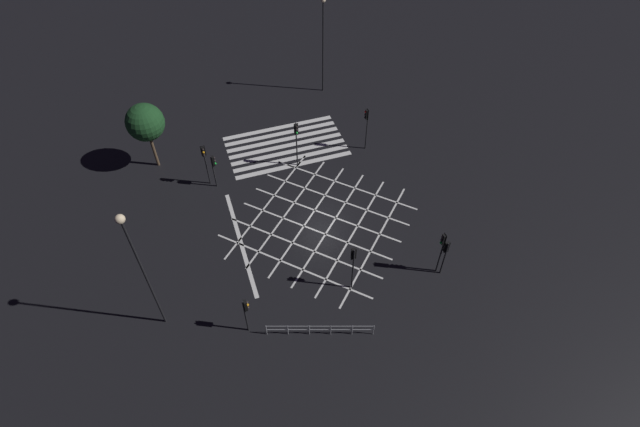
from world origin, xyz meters
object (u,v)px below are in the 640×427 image
traffic_light_sw_main (367,121)px  traffic_light_se_cross (205,158)px  traffic_light_nw_cross (445,251)px  street_lamp_west (323,35)px  traffic_light_median_north (353,261)px  traffic_light_se_main (214,165)px  street_tree_near (145,123)px  traffic_light_median_south (297,136)px  street_lamp_east (135,254)px  traffic_light_nw_main (442,246)px  traffic_light_ne_main (246,310)px

traffic_light_sw_main → traffic_light_se_cross: (13.79, 0.12, -0.11)m
traffic_light_nw_cross → street_lamp_west: bearing=1.5°
traffic_light_median_north → street_lamp_west: bearing=-14.0°
traffic_light_nw_cross → traffic_light_sw_main: bearing=0.2°
traffic_light_se_main → street_tree_near: 6.44m
traffic_light_se_cross → traffic_light_se_main: (-0.55, 0.42, -0.59)m
traffic_light_median_north → street_tree_near: bearing=33.6°
traffic_light_median_south → street_lamp_west: size_ratio=0.47×
street_lamp_east → street_lamp_west: size_ratio=1.10×
traffic_light_nw_main → traffic_light_se_main: size_ratio=1.26×
traffic_light_ne_main → traffic_light_median_south: traffic_light_median_south is taller
traffic_light_se_main → traffic_light_nw_main: bearing=-46.0°
traffic_light_median_south → traffic_light_sw_main: 6.27m
traffic_light_median_south → street_tree_near: 12.08m
traffic_light_median_north → traffic_light_ne_main: size_ratio=1.23×
traffic_light_median_south → traffic_light_sw_main: size_ratio=1.06×
traffic_light_sw_main → traffic_light_se_cross: traffic_light_sw_main is taller
traffic_light_se_cross → traffic_light_median_south: bearing=89.1°
traffic_light_median_north → street_lamp_east: size_ratio=0.40×
street_lamp_west → street_tree_near: 18.13m
traffic_light_se_main → traffic_light_se_cross: bearing=142.5°
traffic_light_nw_cross → traffic_light_se_cross: (13.83, -14.03, 0.54)m
traffic_light_sw_main → traffic_light_nw_main: (0.24, 14.00, -0.11)m
traffic_light_sw_main → traffic_light_se_main: bearing=2.3°
traffic_light_ne_main → traffic_light_sw_main: 19.89m
traffic_light_se_main → street_tree_near: (4.37, -4.19, 2.21)m
traffic_light_se_main → traffic_light_sw_main: bearing=2.3°
traffic_light_median_north → traffic_light_nw_main: (-6.12, 0.69, -0.07)m
traffic_light_median_south → street_lamp_west: (-5.66, -9.96, 2.84)m
traffic_light_sw_main → street_tree_near: street_tree_near is taller
traffic_light_median_south → traffic_light_sw_main: traffic_light_median_south is taller
traffic_light_sw_main → street_tree_near: bearing=-11.7°
traffic_light_median_north → traffic_light_nw_main: bearing=-96.4°
traffic_light_nw_cross → traffic_light_sw_main: traffic_light_sw_main is taller
traffic_light_median_north → traffic_light_nw_cross: bearing=-97.5°
traffic_light_median_south → street_lamp_east: bearing=-47.1°
traffic_light_nw_cross → traffic_light_sw_main: 14.17m
traffic_light_ne_main → traffic_light_nw_main: 13.55m
traffic_light_se_main → street_lamp_east: bearing=-116.2°
traffic_light_sw_main → street_tree_near: 18.05m
traffic_light_nw_main → traffic_light_se_main: traffic_light_nw_main is taller
street_lamp_west → street_tree_near: (17.02, 6.07, -1.49)m
traffic_light_median_south → traffic_light_nw_main: 15.01m
traffic_light_median_south → street_tree_near: bearing=-108.9°
traffic_light_ne_main → street_lamp_west: 27.66m
street_lamp_east → traffic_light_se_cross: bearing=-113.2°
traffic_light_sw_main → street_lamp_east: (18.88, 11.99, 4.26)m
traffic_light_se_cross → street_lamp_west: street_lamp_west is taller
traffic_light_median_south → traffic_light_nw_main: bearing=23.7°
traffic_light_median_south → traffic_light_se_cross: (7.53, -0.12, -0.27)m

